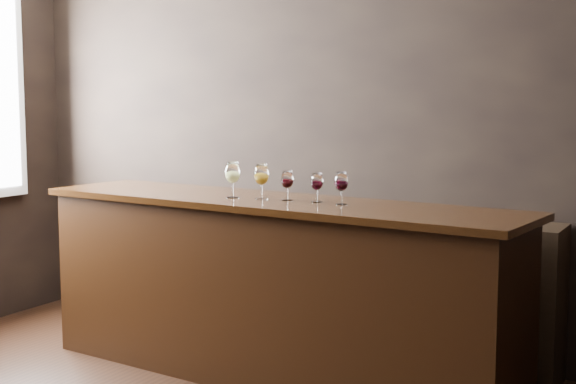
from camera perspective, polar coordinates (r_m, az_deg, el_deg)
The scene contains 9 objects.
room_shell at distance 3.86m, azimuth -14.86°, elevation 8.14°, with size 5.02×4.52×2.81m.
bar_counter at distance 4.87m, azimuth -1.21°, elevation -7.20°, with size 3.03×0.66×1.06m, color black.
bar_top at distance 4.77m, azimuth -1.23°, elevation -0.76°, with size 3.13×0.73×0.04m, color black.
back_bar_shelf at distance 5.31m, azimuth 4.44°, elevation -6.61°, with size 2.68×0.40×0.96m, color black.
glass_white at distance 4.85m, azimuth -3.97°, elevation 1.33°, with size 0.09×0.09×0.22m.
glass_amber at distance 4.77m, azimuth -1.90°, elevation 1.21°, with size 0.09×0.09×0.21m.
glass_red_a at distance 4.71m, azimuth -0.06°, elevation 0.84°, with size 0.07×0.07×0.18m.
glass_red_b at distance 4.63m, azimuth 2.07°, elevation 0.70°, with size 0.07×0.07×0.17m.
glass_red_c at distance 4.53m, azimuth 3.82°, elevation 0.70°, with size 0.08×0.08×0.19m.
Camera 1 is at (2.43, -2.68, 1.69)m, focal length 50.00 mm.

